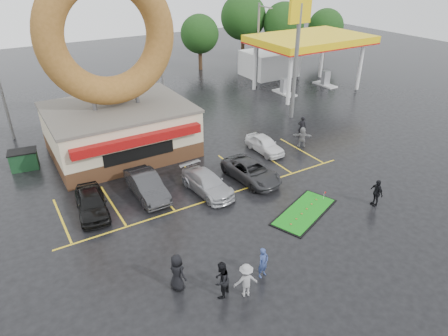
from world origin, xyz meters
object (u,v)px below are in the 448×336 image
putting_green (304,212)px  car_dgrey (147,185)px  car_white (265,144)px  gas_station (291,51)px  car_black (91,203)px  shell_sign (298,36)px  dumpster (24,160)px  car_silver (207,183)px  car_grey (251,171)px  person_blue (263,263)px  donut_shop (116,96)px  streetlight_right (258,44)px  person_cameraman (376,193)px  streetlight_mid (161,59)px

putting_green → car_dgrey: bearing=137.8°
car_dgrey → car_white: bearing=7.5°
gas_station → car_dgrey: size_ratio=3.04×
gas_station → car_black: (-27.24, -15.17, -2.99)m
putting_green → shell_sign: bearing=53.2°
gas_station → dumpster: bearing=-166.7°
car_silver → car_grey: same height
car_white → person_blue: (-8.13, -10.97, 0.17)m
donut_shop → streetlight_right: 21.00m
gas_station → car_black: gas_station is taller
person_blue → dumpster: size_ratio=0.89×
dumpster → shell_sign: bearing=4.2°
car_grey → person_cameraman: (4.74, -6.43, 0.21)m
car_white → streetlight_mid: bearing=99.6°
streetlight_right → car_grey: streetlight_right is taller
car_white → car_dgrey: bearing=-172.8°
donut_shop → person_cameraman: 18.99m
car_silver → person_blue: person_blue is taller
car_silver → person_cameraman: (8.05, -6.60, 0.21)m
streetlight_mid → donut_shop: bearing=-131.4°
donut_shop → shell_sign: 16.29m
car_dgrey → person_cameraman: (11.53, -8.16, 0.12)m
car_dgrey → person_blue: (2.04, -9.61, 0.06)m
person_blue → gas_station: bearing=36.9°
car_silver → car_grey: size_ratio=0.96×
donut_shop → car_silver: (2.73, -8.62, -3.82)m
shell_sign → car_dgrey: bearing=-160.0°
streetlight_right → car_grey: size_ratio=1.94×
person_blue → person_cameraman: size_ratio=0.93×
donut_shop → car_dgrey: 8.02m
donut_shop → streetlight_mid: size_ratio=1.50×
donut_shop → car_black: bearing=-120.5°
donut_shop → car_silver: bearing=-72.4°
donut_shop → car_grey: bearing=-55.5°
car_white → putting_green: size_ratio=0.71×
putting_green → car_grey: bearing=95.7°
car_silver → car_black: bearing=163.9°
gas_station → car_grey: bearing=-135.4°
streetlight_mid → car_black: size_ratio=2.16×
donut_shop → person_blue: donut_shop is taller
donut_shop → car_black: 9.17m
streetlight_mid → putting_green: size_ratio=1.74×
car_white → putting_green: bearing=-110.4°
gas_station → car_black: bearing=-150.9°
person_cameraman → putting_green: bearing=-98.7°
person_cameraman → streetlight_mid: bearing=-159.4°
dumpster → car_grey: bearing=-28.0°
streetlight_right → car_dgrey: (-19.76, -16.00, -4.04)m
car_black → person_blue: bearing=-52.4°
gas_station → car_silver: bearing=-140.7°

